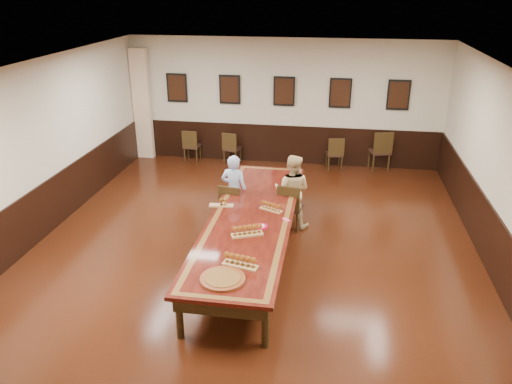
% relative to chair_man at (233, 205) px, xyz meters
% --- Properties ---
extents(floor, '(8.00, 10.00, 0.02)m').
position_rel_chair_man_xyz_m(floor, '(0.55, -1.09, -0.46)').
color(floor, black).
rests_on(floor, ground).
extents(ceiling, '(8.00, 10.00, 0.02)m').
position_rel_chair_man_xyz_m(ceiling, '(0.55, -1.09, 2.76)').
color(ceiling, white).
rests_on(ceiling, floor).
extents(wall_back, '(8.00, 0.02, 3.20)m').
position_rel_chair_man_xyz_m(wall_back, '(0.55, 3.92, 1.15)').
color(wall_back, beige).
rests_on(wall_back, floor).
extents(wall_left, '(0.02, 10.00, 3.20)m').
position_rel_chair_man_xyz_m(wall_left, '(-3.46, -1.09, 1.15)').
color(wall_left, beige).
rests_on(wall_left, floor).
extents(wall_right, '(0.02, 10.00, 3.20)m').
position_rel_chair_man_xyz_m(wall_right, '(4.56, -1.09, 1.15)').
color(wall_right, beige).
rests_on(wall_right, floor).
extents(chair_man, '(0.48, 0.52, 0.90)m').
position_rel_chair_man_xyz_m(chair_man, '(0.00, 0.00, 0.00)').
color(chair_man, black).
rests_on(chair_man, floor).
extents(chair_woman, '(0.50, 0.53, 0.93)m').
position_rel_chair_man_xyz_m(chair_woman, '(1.12, 0.10, 0.02)').
color(chair_woman, black).
rests_on(chair_woman, floor).
extents(spare_chair_a, '(0.41, 0.45, 0.86)m').
position_rel_chair_man_xyz_m(spare_chair_a, '(-1.85, 3.63, -0.02)').
color(spare_chair_a, black).
rests_on(spare_chair_a, floor).
extents(spare_chair_b, '(0.48, 0.51, 0.86)m').
position_rel_chair_man_xyz_m(spare_chair_b, '(-0.76, 3.61, -0.02)').
color(spare_chair_b, black).
rests_on(spare_chair_b, floor).
extents(spare_chair_c, '(0.48, 0.51, 0.86)m').
position_rel_chair_man_xyz_m(spare_chair_c, '(1.91, 3.59, -0.02)').
color(spare_chair_c, black).
rests_on(spare_chair_c, floor).
extents(spare_chair_d, '(0.59, 0.62, 1.03)m').
position_rel_chair_man_xyz_m(spare_chair_d, '(3.03, 3.74, 0.07)').
color(spare_chair_d, black).
rests_on(spare_chair_d, floor).
extents(person_man, '(0.57, 0.42, 1.43)m').
position_rel_chair_man_xyz_m(person_man, '(0.01, 0.09, 0.27)').
color(person_man, '#517BCA').
rests_on(person_man, floor).
extents(person_woman, '(0.80, 0.66, 1.46)m').
position_rel_chair_man_xyz_m(person_woman, '(1.13, 0.20, 0.28)').
color(person_woman, '#DBC089').
rests_on(person_woman, floor).
extents(pink_phone, '(0.15, 0.17, 0.01)m').
position_rel_chair_man_xyz_m(pink_phone, '(1.15, -1.12, 0.31)').
color(pink_phone, '#FA5385').
rests_on(pink_phone, conference_table).
extents(curtain, '(0.45, 0.18, 2.90)m').
position_rel_chair_man_xyz_m(curtain, '(-3.20, 3.73, 1.00)').
color(curtain, beige).
rests_on(curtain, floor).
extents(wainscoting, '(8.00, 10.00, 1.00)m').
position_rel_chair_man_xyz_m(wainscoting, '(0.55, -1.09, 0.05)').
color(wainscoting, black).
rests_on(wainscoting, floor).
extents(conference_table, '(1.40, 5.00, 0.76)m').
position_rel_chair_man_xyz_m(conference_table, '(0.55, -1.09, 0.16)').
color(conference_table, black).
rests_on(conference_table, floor).
extents(posters, '(6.14, 0.04, 0.74)m').
position_rel_chair_man_xyz_m(posters, '(0.55, 3.85, 1.45)').
color(posters, black).
rests_on(posters, wall_back).
extents(flight_a, '(0.44, 0.16, 0.16)m').
position_rel_chair_man_xyz_m(flight_a, '(-0.04, -0.74, 0.38)').
color(flight_a, '#A87E46').
rests_on(flight_a, conference_table).
extents(flight_b, '(0.43, 0.29, 0.15)m').
position_rel_chair_man_xyz_m(flight_b, '(0.85, -0.78, 0.37)').
color(flight_b, '#A87E46').
rests_on(flight_b, conference_table).
extents(flight_c, '(0.52, 0.35, 0.19)m').
position_rel_chair_man_xyz_m(flight_c, '(0.60, -1.77, 0.39)').
color(flight_c, '#A87E46').
rests_on(flight_c, conference_table).
extents(flight_d, '(0.54, 0.27, 0.19)m').
position_rel_chair_man_xyz_m(flight_d, '(0.67, -2.70, 0.39)').
color(flight_d, '#A87E46').
rests_on(flight_d, conference_table).
extents(red_plate_grp, '(0.22, 0.22, 0.03)m').
position_rel_chair_man_xyz_m(red_plate_grp, '(0.78, -1.44, 0.31)').
color(red_plate_grp, '#C00C35').
rests_on(red_plate_grp, conference_table).
extents(carved_platter, '(0.70, 0.70, 0.05)m').
position_rel_chair_man_xyz_m(carved_platter, '(0.50, -3.08, 0.32)').
color(carved_platter, '#5E2812').
rests_on(carved_platter, conference_table).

